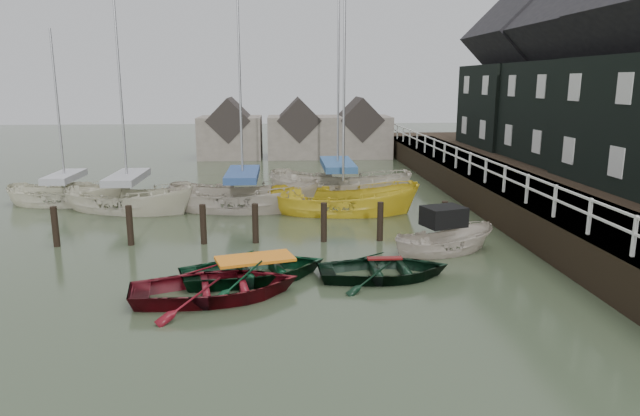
{
  "coord_description": "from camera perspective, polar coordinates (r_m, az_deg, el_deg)",
  "views": [
    {
      "loc": [
        -0.22,
        -16.38,
        5.57
      ],
      "look_at": [
        1.01,
        2.18,
        1.4
      ],
      "focal_mm": 32.0,
      "sensor_mm": 36.0,
      "label": 1
    }
  ],
  "objects": [
    {
      "name": "rowboat_dkgreen",
      "position": [
        16.68,
        6.43,
        -6.95
      ],
      "size": [
        3.95,
        2.92,
        0.79
      ],
      "primitive_type": "imported",
      "rotation": [
        0.0,
        0.0,
        1.62
      ],
      "color": "black",
      "rests_on": "ground"
    },
    {
      "name": "quay_houses",
      "position": [
        29.3,
        28.09,
        11.4
      ],
      "size": [
        6.52,
        28.14,
        10.01
      ],
      "color": "black",
      "rests_on": "ground"
    },
    {
      "name": "sailboat_c",
      "position": [
        24.63,
        2.3,
        -0.42
      ],
      "size": [
        6.74,
        3.21,
        10.53
      ],
      "rotation": [
        0.0,
        0.0,
        1.45
      ],
      "color": "gold",
      "rests_on": "ground"
    },
    {
      "name": "rowboat_green",
      "position": [
        16.57,
        -6.47,
        -7.09
      ],
      "size": [
        4.86,
        4.04,
        0.87
      ],
      "primitive_type": "imported",
      "rotation": [
        0.0,
        0.0,
        1.85
      ],
      "color": "black",
      "rests_on": "ground"
    },
    {
      "name": "land_strip",
      "position": [
        30.96,
        25.74,
        1.0
      ],
      "size": [
        14.0,
        38.0,
        1.5
      ],
      "primitive_type": "cube",
      "color": "black",
      "rests_on": "ground"
    },
    {
      "name": "ground",
      "position": [
        17.3,
        -2.88,
        -6.16
      ],
      "size": [
        120.0,
        120.0,
        0.0
      ],
      "primitive_type": "plane",
      "color": "#333B25",
      "rests_on": "ground"
    },
    {
      "name": "pier",
      "position": [
        28.52,
        16.16,
        2.32
      ],
      "size": [
        3.04,
        32.0,
        2.7
      ],
      "color": "black",
      "rests_on": "ground"
    },
    {
      "name": "sailboat_d",
      "position": [
        27.58,
        1.76,
        1.1
      ],
      "size": [
        7.69,
        5.46,
        11.34
      ],
      "rotation": [
        0.0,
        0.0,
        1.14
      ],
      "color": "beige",
      "rests_on": "ground"
    },
    {
      "name": "rowboat_red",
      "position": [
        15.36,
        -10.3,
        -8.83
      ],
      "size": [
        4.87,
        3.86,
        0.91
      ],
      "primitive_type": "imported",
      "rotation": [
        0.0,
        0.0,
        1.75
      ],
      "color": "#580C14",
      "rests_on": "ground"
    },
    {
      "name": "far_sheds",
      "position": [
        42.55,
        -2.38,
        7.62
      ],
      "size": [
        14.0,
        4.08,
        4.39
      ],
      "color": "#665B51",
      "rests_on": "ground"
    },
    {
      "name": "sailboat_a",
      "position": [
        26.35,
        -18.53,
        -0.1
      ],
      "size": [
        6.78,
        4.41,
        10.16
      ],
      "rotation": [
        0.0,
        0.0,
        1.22
      ],
      "color": "beige",
      "rests_on": "ground"
    },
    {
      "name": "motorboat",
      "position": [
        19.38,
        12.26,
        -3.99
      ],
      "size": [
        3.95,
        2.48,
        2.22
      ],
      "rotation": [
        0.0,
        0.0,
        1.89
      ],
      "color": "#BBAFA0",
      "rests_on": "ground"
    },
    {
      "name": "mooring_pilings",
      "position": [
        20.05,
        -6.23,
        -2.09
      ],
      "size": [
        13.72,
        0.22,
        1.8
      ],
      "color": "black",
      "rests_on": "ground"
    },
    {
      "name": "sailboat_b",
      "position": [
        25.42,
        -7.64,
        0.01
      ],
      "size": [
        7.05,
        3.39,
        11.63
      ],
      "rotation": [
        0.0,
        0.0,
        1.44
      ],
      "color": "#BAAE9E",
      "rests_on": "ground"
    },
    {
      "name": "sailboat_e",
      "position": [
        28.73,
        -23.97,
        0.48
      ],
      "size": [
        5.66,
        2.62,
        8.83
      ],
      "rotation": [
        0.0,
        0.0,
        1.47
      ],
      "color": "beige",
      "rests_on": "ground"
    }
  ]
}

